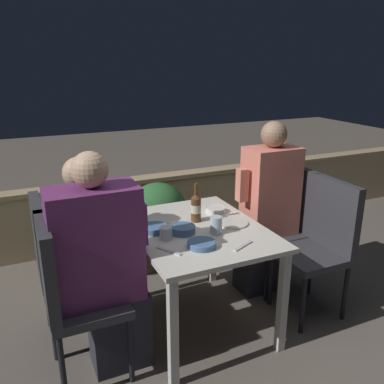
% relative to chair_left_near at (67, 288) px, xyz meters
% --- Properties ---
extents(ground_plane, '(16.00, 16.00, 0.00)m').
position_rel_chair_left_near_xyz_m(ground_plane, '(0.85, 0.16, -0.57)').
color(ground_plane, '#665B51').
extents(parapet_wall, '(9.00, 0.18, 0.64)m').
position_rel_chair_left_near_xyz_m(parapet_wall, '(0.85, 1.66, -0.25)').
color(parapet_wall, tan).
rests_on(parapet_wall, ground_plane).
extents(dining_table, '(0.82, 1.03, 0.71)m').
position_rel_chair_left_near_xyz_m(dining_table, '(0.85, 0.16, 0.05)').
color(dining_table, silver).
rests_on(dining_table, ground_plane).
extents(planter_hedge, '(1.14, 0.47, 0.74)m').
position_rel_chair_left_near_xyz_m(planter_hedge, '(0.60, 1.11, -0.17)').
color(planter_hedge, brown).
rests_on(planter_hedge, ground_plane).
extents(chair_left_near, '(0.43, 0.42, 0.96)m').
position_rel_chair_left_near_xyz_m(chair_left_near, '(0.00, 0.00, 0.00)').
color(chair_left_near, '#333338').
rests_on(chair_left_near, ground_plane).
extents(person_purple_stripe, '(0.52, 0.26, 1.31)m').
position_rel_chair_left_near_xyz_m(person_purple_stripe, '(0.20, -0.00, 0.08)').
color(person_purple_stripe, '#282833').
rests_on(person_purple_stripe, ground_plane).
extents(chair_left_far, '(0.43, 0.42, 0.96)m').
position_rel_chair_left_near_xyz_m(chair_left_far, '(-0.00, 0.36, 0.00)').
color(chair_left_far, '#333338').
rests_on(chair_left_far, ground_plane).
extents(person_navy_jumper, '(0.47, 0.26, 1.20)m').
position_rel_chair_left_near_xyz_m(person_navy_jumper, '(0.20, 0.36, 0.03)').
color(person_navy_jumper, '#282833').
rests_on(person_navy_jumper, ground_plane).
extents(chair_right_near, '(0.43, 0.42, 0.96)m').
position_rel_chair_left_near_xyz_m(chair_right_near, '(1.72, -0.05, 0.00)').
color(chair_right_near, '#333338').
rests_on(chair_right_near, ground_plane).
extents(chair_right_far, '(0.43, 0.42, 0.96)m').
position_rel_chair_left_near_xyz_m(chair_right_far, '(1.72, 0.37, 0.00)').
color(chair_right_far, '#333338').
rests_on(chair_right_far, ground_plane).
extents(person_coral_top, '(0.48, 0.26, 1.33)m').
position_rel_chair_left_near_xyz_m(person_coral_top, '(1.52, 0.37, 0.10)').
color(person_coral_top, '#282833').
rests_on(person_coral_top, ground_plane).
extents(beer_bottle, '(0.07, 0.07, 0.26)m').
position_rel_chair_left_near_xyz_m(beer_bottle, '(0.89, 0.27, 0.24)').
color(beer_bottle, brown).
rests_on(beer_bottle, dining_table).
extents(plate_0, '(0.21, 0.21, 0.01)m').
position_rel_chair_left_near_xyz_m(plate_0, '(0.69, 0.40, 0.14)').
color(plate_0, silver).
rests_on(plate_0, dining_table).
extents(plate_1, '(0.20, 0.20, 0.01)m').
position_rel_chair_left_near_xyz_m(plate_1, '(1.09, 0.12, 0.14)').
color(plate_1, silver).
rests_on(plate_1, dining_table).
extents(bowl_0, '(0.16, 0.16, 0.05)m').
position_rel_chair_left_near_xyz_m(bowl_0, '(0.73, 0.12, 0.17)').
color(bowl_0, '#4C709E').
rests_on(bowl_0, dining_table).
extents(bowl_1, '(0.14, 0.14, 0.04)m').
position_rel_chair_left_near_xyz_m(bowl_1, '(1.09, 0.36, 0.16)').
color(bowl_1, silver).
rests_on(bowl_1, dining_table).
extents(bowl_2, '(0.16, 0.16, 0.04)m').
position_rel_chair_left_near_xyz_m(bowl_2, '(0.58, 0.22, 0.16)').
color(bowl_2, '#4C709E').
rests_on(bowl_2, dining_table).
extents(bowl_3, '(0.17, 0.17, 0.03)m').
position_rel_chair_left_near_xyz_m(bowl_3, '(0.75, -0.10, 0.16)').
color(bowl_3, '#4C709E').
rests_on(bowl_3, dining_table).
extents(glass_cup_0, '(0.08, 0.08, 0.08)m').
position_rel_chair_left_near_xyz_m(glass_cup_0, '(0.60, 0.08, 0.18)').
color(glass_cup_0, silver).
rests_on(glass_cup_0, dining_table).
extents(glass_cup_1, '(0.08, 0.08, 0.12)m').
position_rel_chair_left_near_xyz_m(glass_cup_1, '(0.52, 0.35, 0.19)').
color(glass_cup_1, silver).
rests_on(glass_cup_1, dining_table).
extents(glass_cup_2, '(0.08, 0.08, 0.11)m').
position_rel_chair_left_near_xyz_m(glass_cup_2, '(0.92, 0.04, 0.19)').
color(glass_cup_2, silver).
rests_on(glass_cup_2, dining_table).
extents(fork_0, '(0.16, 0.09, 0.01)m').
position_rel_chair_left_near_xyz_m(fork_0, '(0.97, -0.20, 0.14)').
color(fork_0, silver).
rests_on(fork_0, dining_table).
extents(fork_1, '(0.17, 0.08, 0.01)m').
position_rel_chair_left_near_xyz_m(fork_1, '(0.56, 0.55, 0.14)').
color(fork_1, silver).
rests_on(fork_1, dining_table).
extents(fork_2, '(0.10, 0.16, 0.01)m').
position_rel_chair_left_near_xyz_m(fork_2, '(0.56, -0.08, 0.14)').
color(fork_2, silver).
rests_on(fork_2, dining_table).
extents(potted_plant, '(0.33, 0.33, 0.68)m').
position_rel_chair_left_near_xyz_m(potted_plant, '(2.07, 1.00, -0.16)').
color(potted_plant, '#9E5638').
rests_on(potted_plant, ground_plane).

